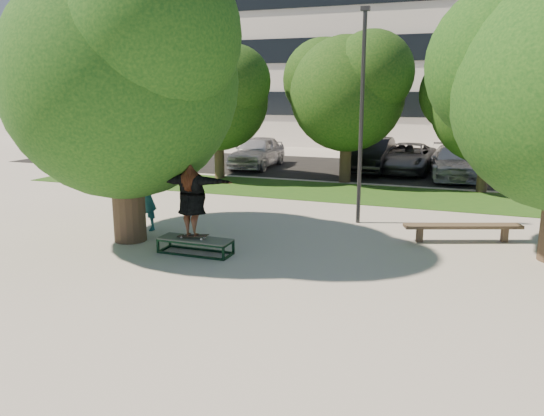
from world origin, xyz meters
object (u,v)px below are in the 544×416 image
at_px(lamppost, 362,116).
at_px(grind_box, 195,246).
at_px(car_silver_a, 257,152).
at_px(bystander, 146,196).
at_px(tree_left, 120,67).
at_px(car_dark, 371,155).
at_px(bench, 463,227).
at_px(car_grey, 407,158).
at_px(car_silver_b, 454,162).

distance_m(lamppost, grind_box, 6.14).
bearing_deg(car_silver_a, bystander, -84.51).
relative_size(tree_left, car_dark, 1.42).
height_order(lamppost, bystander, lamppost).
bearing_deg(lamppost, car_dark, 98.24).
xyz_separation_m(grind_box, bench, (6.00, 3.34, 0.20)).
height_order(bystander, car_silver_a, bystander).
xyz_separation_m(car_silver_a, car_grey, (7.42, 0.93, -0.10)).
xyz_separation_m(grind_box, car_silver_b, (5.41, 14.18, 0.53)).
xyz_separation_m(tree_left, car_grey, (5.47, 14.68, -3.72)).
bearing_deg(bystander, car_grey, 67.88).
height_order(lamppost, car_silver_a, lamppost).
relative_size(lamppost, car_grey, 1.22).
distance_m(bystander, bench, 8.58).
xyz_separation_m(lamppost, car_silver_a, (-7.24, 9.85, -2.35)).
bearing_deg(bystander, car_silver_b, 58.54).
bearing_deg(bystander, bench, 12.36).
bearing_deg(car_grey, car_silver_b, -20.82).
height_order(grind_box, car_dark, car_dark).
xyz_separation_m(bystander, bench, (8.37, 1.81, -0.58)).
distance_m(bench, car_grey, 12.19).
bearing_deg(tree_left, car_grey, 69.55).
distance_m(bench, car_silver_a, 14.96).
distance_m(tree_left, bystander, 3.60).
relative_size(lamppost, car_dark, 1.22).
bearing_deg(bench, lamppost, 138.90).
bearing_deg(car_dark, car_grey, 14.11).
bearing_deg(car_grey, car_dark, -161.83).
xyz_separation_m(lamppost, car_grey, (0.18, 10.78, -2.45)).
distance_m(bystander, car_silver_b, 14.85).
bearing_deg(car_silver_a, car_silver_b, -3.26).
bearing_deg(car_dark, bench, -68.43).
bearing_deg(tree_left, car_silver_a, 98.07).
distance_m(tree_left, car_silver_a, 14.36).
xyz_separation_m(lamppost, bystander, (-5.42, -2.90, -2.19)).
bearing_deg(bench, tree_left, 177.99).
relative_size(grind_box, bench, 0.61).
xyz_separation_m(car_silver_a, car_silver_b, (9.61, -0.10, -0.08)).
relative_size(grind_box, car_silver_b, 0.36).
distance_m(car_dark, car_silver_b, 3.91).
relative_size(tree_left, car_silver_b, 1.44).
relative_size(tree_left, car_grey, 1.42).
bearing_deg(tree_left, bench, 18.87).
height_order(car_silver_a, car_grey, car_silver_a).
relative_size(bench, car_grey, 0.59).
distance_m(bystander, car_grey, 14.78).
bearing_deg(lamppost, tree_left, -143.58).
bearing_deg(lamppost, bystander, -151.82).
distance_m(lamppost, bench, 4.19).
distance_m(car_grey, car_silver_b, 2.41).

